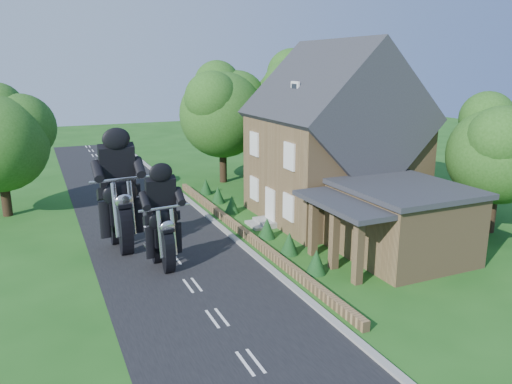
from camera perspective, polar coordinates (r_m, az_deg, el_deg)
name	(u,v)px	position (r m, az deg, el deg)	size (l,w,h in m)	color
ground	(192,286)	(21.06, -7.29, -10.56)	(120.00, 120.00, 0.00)	#1A4D15
road	(192,285)	(21.06, -7.29, -10.54)	(7.00, 80.00, 0.02)	black
kerb	(272,270)	(22.25, 1.84, -8.87)	(0.30, 80.00, 0.12)	gray
garden_wall	(242,231)	(26.70, -1.61, -4.50)	(0.30, 22.00, 0.40)	olive
house	(333,144)	(29.40, 8.83, 5.42)	(9.54, 8.64, 10.24)	olive
annex	(399,220)	(24.28, 16.06, -3.13)	(7.05, 5.94, 3.44)	olive
tree_annex_side	(502,146)	(29.38, 26.29, 4.78)	(5.64, 5.20, 7.48)	black
tree_house_right	(391,120)	(34.99, 15.13, 7.91)	(6.51, 6.00, 8.40)	black
tree_behind_house	(304,99)	(39.72, 5.46, 10.56)	(7.81, 7.20, 10.08)	black
tree_behind_left	(227,107)	(38.09, -3.33, 9.69)	(6.94, 6.40, 9.16)	black
tree_far_road	(5,135)	(32.74, -26.74, 5.84)	(6.08, 5.60, 7.84)	black
shrub_a	(316,261)	(21.98, 6.91, -7.89)	(0.90, 0.90, 1.10)	#113615
shrub_b	(289,243)	(24.01, 3.83, -5.85)	(0.90, 0.90, 1.10)	#113615
shrub_c	(267,228)	(26.11, 1.26, -4.13)	(0.90, 0.90, 1.10)	#113615
shrub_d	(232,204)	(30.50, -2.76, -1.40)	(0.90, 0.90, 1.10)	#113615
shrub_e	(218,195)	(32.76, -4.36, -0.31)	(0.90, 0.90, 1.10)	#113615
shrub_f	(206,186)	(35.05, -5.76, 0.64)	(0.90, 0.90, 1.10)	#113615
motorcycle_lead	(163,253)	(22.67, -10.53, -6.86)	(0.39, 1.55, 1.44)	black
motorcycle_follow	(122,232)	(25.26, -15.10, -4.45)	(0.49, 1.94, 1.80)	black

